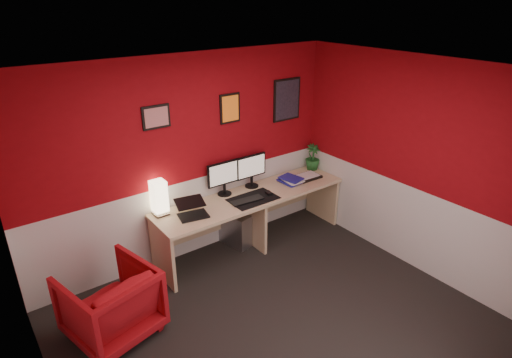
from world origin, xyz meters
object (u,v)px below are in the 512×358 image
potted_plant (313,157)px  armchair (111,303)px  monitor_right (252,166)px  monitor_left (224,173)px  zen_tray (307,177)px  pc_tower (235,229)px  laptop (193,208)px  shoji_lamp (159,199)px  desk (252,220)px

potted_plant → armchair: size_ratio=0.47×
monitor_right → monitor_left: bearing=178.5°
zen_tray → monitor_left: bearing=168.7°
monitor_left → pc_tower: size_ratio=1.29×
laptop → monitor_right: monitor_right is taller
zen_tray → armchair: zen_tray is taller
zen_tray → armchair: 3.04m
laptop → potted_plant: size_ratio=0.89×
shoji_lamp → laptop: size_ratio=1.21×
monitor_right → armchair: (-2.19, -0.70, -0.66)m
laptop → zen_tray: size_ratio=0.94×
monitor_right → zen_tray: size_ratio=1.66×
shoji_lamp → armchair: size_ratio=0.51×
potted_plant → armchair: 3.36m
monitor_right → potted_plant: 1.06m
monitor_left → monitor_right: 0.42m
monitor_left → armchair: 2.02m
shoji_lamp → potted_plant: bearing=-1.0°
laptop → monitor_right: bearing=25.7°
laptop → monitor_right: 1.07m
monitor_left → armchair: (-1.77, -0.71, -0.66)m
shoji_lamp → armchair: (-0.88, -0.71, -0.57)m
desk → pc_tower: desk is taller
pc_tower → laptop: bearing=-175.7°
zen_tray → pc_tower: zen_tray is taller
monitor_right → armchair: bearing=-162.2°
laptop → pc_tower: size_ratio=0.73×
armchair → potted_plant: bearing=178.0°
laptop → potted_plant: potted_plant is taller
monitor_left → potted_plant: (1.48, -0.05, -0.10)m
laptop → shoji_lamp: bearing=147.0°
desk → monitor_left: bearing=138.2°
monitor_right → pc_tower: monitor_right is taller
laptop → monitor_left: 0.69m
potted_plant → pc_tower: 1.55m
desk → zen_tray: zen_tray is taller
laptop → armchair: laptop is taller
shoji_lamp → monitor_left: monitor_left is taller
monitor_right → zen_tray: bearing=-16.2°
monitor_left → monitor_right: size_ratio=1.00×
monitor_left → monitor_right: bearing=-1.5°
pc_tower → armchair: 1.97m
monitor_left → zen_tray: monitor_left is taller
shoji_lamp → pc_tower: 1.21m
desk → shoji_lamp: bearing=168.9°
desk → zen_tray: (0.94, -0.01, 0.38)m
zen_tray → armchair: size_ratio=0.44×
laptop → pc_tower: 0.95m
shoji_lamp → pc_tower: shoji_lamp is taller
shoji_lamp → monitor_right: 1.31m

